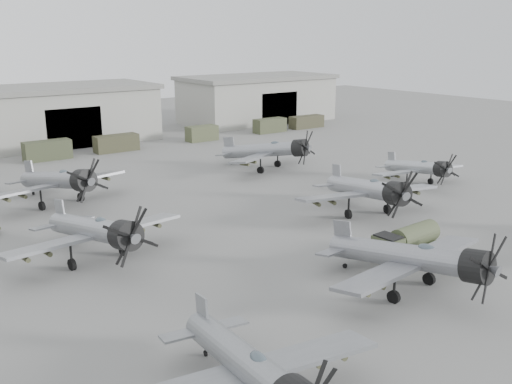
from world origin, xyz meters
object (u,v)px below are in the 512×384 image
Objects in this scene: aircraft_mid_3 at (421,168)px; aircraft_near_1 at (416,259)px; aircraft_far_0 at (61,181)px; aircraft_far_1 at (270,150)px; fuel_tanker at (407,240)px; aircraft_mid_2 at (370,190)px; aircraft_mid_1 at (97,231)px; aircraft_near_0 at (252,369)px.

aircraft_near_1 is at bearing -131.22° from aircraft_mid_3.
aircraft_far_0 reaches higher than aircraft_near_1.
aircraft_far_1 is 2.15× the size of fuel_tanker.
aircraft_mid_2 reaches higher than aircraft_mid_3.
aircraft_near_0 is at bearing -99.93° from aircraft_mid_1.
aircraft_mid_3 is at bearing 31.73° from aircraft_near_1.
aircraft_mid_1 is at bearing -168.45° from aircraft_mid_3.
aircraft_mid_1 is 36.84m from aircraft_mid_3.
aircraft_mid_2 is (25.40, 16.67, 0.22)m from aircraft_near_0.
aircraft_mid_1 is 22.87m from fuel_tanker.
aircraft_mid_2 reaches higher than aircraft_near_1.
aircraft_mid_3 is (12.61, 4.22, -0.47)m from aircraft_mid_2.
aircraft_near_1 is 0.96× the size of aircraft_far_0.
aircraft_near_1 is 1.19× the size of aircraft_mid_3.
aircraft_mid_1 is at bearing -111.02° from aircraft_far_0.
aircraft_far_0 is at bearing 93.29° from aircraft_near_0.
aircraft_mid_3 is at bearing -6.39° from aircraft_mid_1.
aircraft_mid_1 is 1.21× the size of aircraft_mid_3.
aircraft_far_1 reaches higher than aircraft_near_1.
aircraft_near_0 is 47.06m from aircraft_far_1.
aircraft_far_0 is (2.59, 16.07, 0.05)m from aircraft_mid_1.
aircraft_far_1 is at bearing 129.71° from aircraft_mid_3.
aircraft_far_1 reaches higher than fuel_tanker.
aircraft_near_1 is at bearing -134.39° from aircraft_far_1.
aircraft_mid_1 is 0.98× the size of aircraft_far_0.
aircraft_near_0 is at bearing -160.71° from fuel_tanker.
aircraft_far_1 is (29.42, 36.73, 0.20)m from aircraft_near_0.
aircraft_mid_1 reaches higher than fuel_tanker.
aircraft_mid_1 reaches higher than aircraft_near_1.
aircraft_far_0 reaches higher than aircraft_mid_3.
aircraft_far_1 is 30.15m from fuel_tanker.
aircraft_mid_3 is 37.75m from aircraft_far_0.
aircraft_mid_2 is at bearing 42.40° from aircraft_near_0.
aircraft_mid_3 is at bearing 37.92° from aircraft_near_0.
aircraft_far_0 is (-11.80, 33.12, 0.09)m from aircraft_near_1.
aircraft_near_1 is 16.32m from aircraft_mid_2.
aircraft_mid_3 reaches higher than fuel_tanker.
aircraft_mid_1 is at bearing 95.89° from aircraft_near_0.
fuel_tanker is (20.20, 8.05, -0.92)m from aircraft_near_0.
aircraft_far_0 is 1.03× the size of aircraft_far_1.
aircraft_near_1 reaches higher than aircraft_mid_3.
aircraft_mid_3 is at bearing 33.32° from fuel_tanker.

